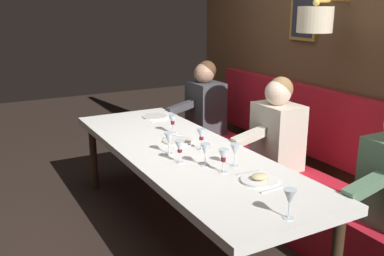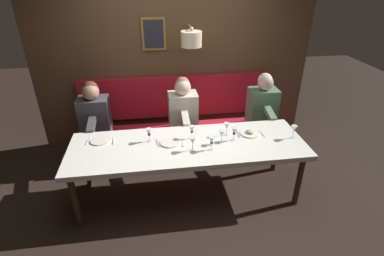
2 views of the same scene
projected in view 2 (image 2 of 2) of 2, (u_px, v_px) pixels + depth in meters
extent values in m
plane|color=black|center=(188.00, 194.00, 3.80)|extent=(12.00, 12.00, 0.00)
cube|color=silver|center=(188.00, 146.00, 3.46)|extent=(0.90, 2.72, 0.06)
cylinder|color=#352416|center=(299.00, 181.00, 3.49)|extent=(0.07, 0.07, 0.68)
cylinder|color=#352416|center=(75.00, 202.00, 3.18)|extent=(0.07, 0.07, 0.68)
cylinder|color=#352416|center=(276.00, 149.00, 4.10)|extent=(0.07, 0.07, 0.68)
cylinder|color=#352416|center=(86.00, 164.00, 3.79)|extent=(0.07, 0.07, 0.68)
cube|color=red|center=(181.00, 143.00, 4.47)|extent=(0.52, 2.92, 0.45)
cube|color=brown|center=(175.00, 51.00, 4.40)|extent=(0.10, 4.12, 2.90)
cube|color=red|center=(176.00, 96.00, 4.65)|extent=(0.10, 2.92, 0.64)
cube|color=olive|center=(154.00, 34.00, 4.18)|extent=(0.04, 0.33, 0.45)
cube|color=#23232D|center=(154.00, 34.00, 4.17)|extent=(0.01, 0.27, 0.39)
cylinder|color=#B78E3D|center=(189.00, 26.00, 4.05)|extent=(0.35, 0.02, 0.02)
cylinder|color=beige|center=(191.00, 39.00, 3.96)|extent=(0.28, 0.28, 0.20)
sphere|color=#B78E3D|center=(191.00, 29.00, 3.90)|extent=(0.06, 0.06, 0.06)
cube|color=#567A5B|center=(262.00, 107.00, 4.38)|extent=(0.30, 0.40, 0.56)
sphere|color=#D1A889|center=(266.00, 83.00, 4.19)|extent=(0.22, 0.22, 0.22)
sphere|color=silver|center=(265.00, 80.00, 4.20)|extent=(0.20, 0.20, 0.20)
cube|color=#567A5B|center=(270.00, 113.00, 4.11)|extent=(0.33, 0.09, 0.14)
cube|color=beige|center=(183.00, 112.00, 4.24)|extent=(0.30, 0.40, 0.56)
sphere|color=beige|center=(183.00, 87.00, 4.04)|extent=(0.22, 0.22, 0.22)
sphere|color=#937047|center=(182.00, 84.00, 4.05)|extent=(0.20, 0.20, 0.20)
cube|color=beige|center=(185.00, 119.00, 3.96)|extent=(0.33, 0.09, 0.14)
cube|color=#3D3D42|center=(95.00, 117.00, 4.09)|extent=(0.30, 0.40, 0.56)
sphere|color=#A37A60|center=(91.00, 92.00, 3.89)|extent=(0.22, 0.22, 0.22)
sphere|color=#4C331E|center=(90.00, 89.00, 3.90)|extent=(0.20, 0.20, 0.20)
cube|color=#3D3D42|center=(92.00, 125.00, 3.81)|extent=(0.33, 0.09, 0.14)
cylinder|color=silver|center=(101.00, 140.00, 3.51)|extent=(0.24, 0.24, 0.01)
cube|color=silver|center=(113.00, 140.00, 3.51)|extent=(0.17, 0.03, 0.01)
cube|color=silver|center=(88.00, 141.00, 3.51)|extent=(0.18, 0.04, 0.01)
cylinder|color=white|center=(250.00, 133.00, 3.66)|extent=(0.24, 0.24, 0.01)
ellipsoid|color=#D1BC84|center=(250.00, 131.00, 3.65)|extent=(0.11, 0.09, 0.04)
cube|color=silver|center=(262.00, 133.00, 3.66)|extent=(0.17, 0.03, 0.01)
cube|color=silver|center=(238.00, 133.00, 3.66)|extent=(0.18, 0.03, 0.01)
cylinder|color=silver|center=(170.00, 142.00, 3.47)|extent=(0.24, 0.24, 0.01)
cube|color=silver|center=(183.00, 143.00, 3.47)|extent=(0.17, 0.03, 0.01)
cube|color=silver|center=(158.00, 143.00, 3.47)|extent=(0.18, 0.04, 0.01)
cylinder|color=silver|center=(221.00, 143.00, 3.47)|extent=(0.06, 0.06, 0.00)
cylinder|color=silver|center=(221.00, 140.00, 3.45)|extent=(0.01, 0.01, 0.07)
cone|color=silver|center=(222.00, 134.00, 3.42)|extent=(0.07, 0.07, 0.08)
cylinder|color=silver|center=(150.00, 141.00, 3.51)|extent=(0.06, 0.06, 0.00)
cylinder|color=silver|center=(149.00, 138.00, 3.49)|extent=(0.01, 0.01, 0.07)
cone|color=silver|center=(149.00, 132.00, 3.45)|extent=(0.07, 0.07, 0.08)
cylinder|color=maroon|center=(149.00, 134.00, 3.46)|extent=(0.03, 0.03, 0.03)
cylinder|color=silver|center=(292.00, 138.00, 3.57)|extent=(0.06, 0.06, 0.00)
cylinder|color=silver|center=(293.00, 135.00, 3.56)|extent=(0.01, 0.01, 0.07)
cone|color=silver|center=(294.00, 129.00, 3.52)|extent=(0.07, 0.07, 0.08)
cylinder|color=silver|center=(211.00, 149.00, 3.35)|extent=(0.06, 0.06, 0.00)
cylinder|color=silver|center=(211.00, 146.00, 3.33)|extent=(0.01, 0.01, 0.07)
cone|color=silver|center=(212.00, 140.00, 3.29)|extent=(0.07, 0.07, 0.08)
cylinder|color=maroon|center=(212.00, 143.00, 3.31)|extent=(0.03, 0.03, 0.02)
cylinder|color=silver|center=(234.00, 140.00, 3.53)|extent=(0.06, 0.06, 0.00)
cylinder|color=silver|center=(234.00, 137.00, 3.51)|extent=(0.01, 0.01, 0.07)
cone|color=silver|center=(234.00, 131.00, 3.47)|extent=(0.07, 0.07, 0.08)
cylinder|color=maroon|center=(234.00, 133.00, 3.49)|extent=(0.03, 0.03, 0.03)
cylinder|color=silver|center=(226.00, 135.00, 3.64)|extent=(0.06, 0.06, 0.00)
cylinder|color=silver|center=(226.00, 132.00, 3.62)|extent=(0.01, 0.01, 0.07)
cone|color=silver|center=(227.00, 126.00, 3.58)|extent=(0.07, 0.07, 0.08)
cylinder|color=silver|center=(192.00, 138.00, 3.57)|extent=(0.06, 0.06, 0.00)
cylinder|color=silver|center=(192.00, 135.00, 3.55)|extent=(0.01, 0.01, 0.07)
cone|color=silver|center=(192.00, 129.00, 3.51)|extent=(0.07, 0.07, 0.08)
cylinder|color=maroon|center=(192.00, 132.00, 3.53)|extent=(0.03, 0.03, 0.02)
cylinder|color=silver|center=(193.00, 150.00, 3.34)|extent=(0.06, 0.06, 0.00)
cylinder|color=silver|center=(193.00, 147.00, 3.32)|extent=(0.01, 0.01, 0.07)
cone|color=silver|center=(193.00, 141.00, 3.28)|extent=(0.07, 0.07, 0.08)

